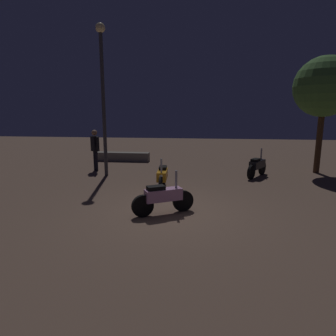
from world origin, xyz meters
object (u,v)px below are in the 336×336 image
(motorcycle_pink_foreground, at_px, (163,197))
(person_rider_beside, at_px, (95,146))
(motorcycle_black_parked_left, at_px, (257,166))
(motorcycle_orange_parked_right, at_px, (162,177))
(streetlamp_near, at_px, (103,84))

(motorcycle_pink_foreground, relative_size, person_rider_beside, 0.85)
(motorcycle_black_parked_left, bearing_deg, person_rider_beside, 118.83)
(motorcycle_black_parked_left, distance_m, person_rider_beside, 6.81)
(motorcycle_black_parked_left, bearing_deg, motorcycle_pink_foreground, 178.02)
(motorcycle_orange_parked_right, height_order, person_rider_beside, person_rider_beside)
(streetlamp_near, bearing_deg, motorcycle_orange_parked_right, -36.26)
(motorcycle_orange_parked_right, xyz_separation_m, person_rider_beside, (-3.31, 2.72, 0.63))
(motorcycle_black_parked_left, height_order, streetlamp_near, streetlamp_near)
(person_rider_beside, height_order, streetlamp_near, streetlamp_near)
(motorcycle_orange_parked_right, xyz_separation_m, streetlamp_near, (-2.55, 1.87, 3.16))
(motorcycle_black_parked_left, relative_size, person_rider_beside, 0.82)
(motorcycle_orange_parked_right, distance_m, streetlamp_near, 4.47)
(motorcycle_black_parked_left, height_order, motorcycle_orange_parked_right, same)
(motorcycle_black_parked_left, xyz_separation_m, motorcycle_orange_parked_right, (-3.47, -2.31, 0.00))
(motorcycle_pink_foreground, xyz_separation_m, motorcycle_black_parked_left, (3.13, 4.59, 0.00))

